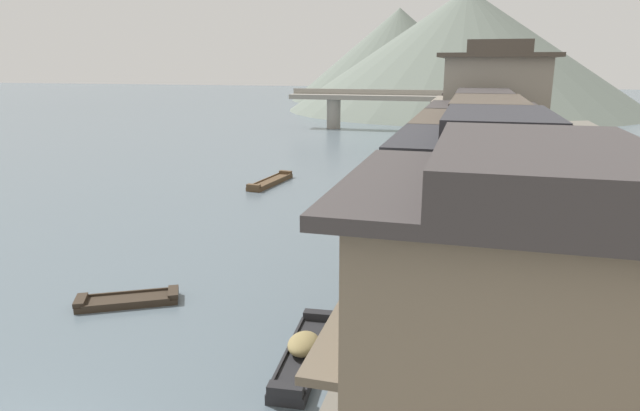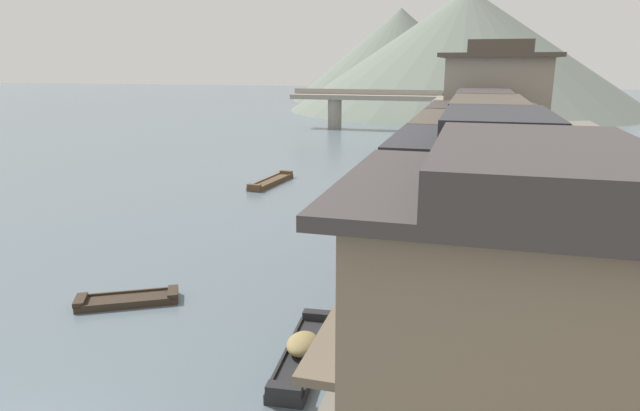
{
  "view_description": "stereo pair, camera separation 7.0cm",
  "coord_description": "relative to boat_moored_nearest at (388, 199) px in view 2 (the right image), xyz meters",
  "views": [
    {
      "loc": [
        8.96,
        -7.31,
        8.3
      ],
      "look_at": [
        2.6,
        15.74,
        2.12
      ],
      "focal_mm": 30.79,
      "sensor_mm": 36.0,
      "label": 1
    },
    {
      "loc": [
        9.02,
        -7.29,
        8.3
      ],
      "look_at": [
        2.6,
        15.74,
        2.12
      ],
      "focal_mm": 30.79,
      "sensor_mm": 36.0,
      "label": 2
    }
  ],
  "objects": [
    {
      "name": "riverbank_right",
      "position": [
        10.84,
        4.67,
        0.17
      ],
      "size": [
        18.0,
        110.0,
        0.87
      ],
      "primitive_type": "cube",
      "color": "#6B665B",
      "rests_on": "ground"
    },
    {
      "name": "boat_moored_nearest",
      "position": [
        0.0,
        0.0,
        0.0
      ],
      "size": [
        1.77,
        5.29,
        0.79
      ],
      "color": "#423328",
      "rests_on": "ground"
    },
    {
      "name": "boat_moored_second",
      "position": [
        -0.02,
        29.51,
        -0.13
      ],
      "size": [
        2.09,
        5.49,
        0.43
      ],
      "color": "#423328",
      "rests_on": "ground"
    },
    {
      "name": "boat_moored_third",
      "position": [
        -8.88,
        3.26,
        -0.11
      ],
      "size": [
        1.57,
        5.57,
        0.5
      ],
      "color": "brown",
      "rests_on": "ground"
    },
    {
      "name": "boat_moored_far",
      "position": [
        -6.74,
        -17.02,
        -0.14
      ],
      "size": [
        3.55,
        2.61,
        0.37
      ],
      "color": "#33281E",
      "rests_on": "ground"
    },
    {
      "name": "boat_midriver_drifting",
      "position": [
        -0.07,
        12.71,
        -0.15
      ],
      "size": [
        1.98,
        5.8,
        0.36
      ],
      "color": "brown",
      "rests_on": "ground"
    },
    {
      "name": "boat_midriver_upstream",
      "position": [
        0.22,
        20.84,
        -0.1
      ],
      "size": [
        1.55,
        3.65,
        0.5
      ],
      "color": "#423328",
      "rests_on": "ground"
    },
    {
      "name": "boat_upstream_distant",
      "position": [
        0.45,
        -19.08,
        0.01
      ],
      "size": [
        1.39,
        4.68,
        0.79
      ],
      "color": "#232326",
      "rests_on": "ground"
    },
    {
      "name": "house_waterfront_nearest",
      "position": [
        5.87,
        -22.77,
        3.61
      ],
      "size": [
        7.0,
        6.11,
        6.14
      ],
      "color": "#7F705B",
      "rests_on": "riverbank_right"
    },
    {
      "name": "house_waterfront_second",
      "position": [
        5.38,
        -16.42,
        3.62
      ],
      "size": [
        6.01,
        5.79,
        6.14
      ],
      "color": "brown",
      "rests_on": "riverbank_right"
    },
    {
      "name": "house_waterfront_tall",
      "position": [
        5.23,
        -10.03,
        3.61
      ],
      "size": [
        5.71,
        7.15,
        6.14
      ],
      "color": "#75604C",
      "rests_on": "riverbank_right"
    },
    {
      "name": "house_waterfront_narrow",
      "position": [
        5.16,
        -3.56,
        3.61
      ],
      "size": [
        5.56,
        6.17,
        6.14
      ],
      "color": "#75604C",
      "rests_on": "riverbank_right"
    },
    {
      "name": "house_waterfront_far",
      "position": [
        5.87,
        3.75,
        4.9
      ],
      "size": [
        7.0,
        7.69,
        8.74
      ],
      "color": "gray",
      "rests_on": "riverbank_right"
    },
    {
      "name": "house_waterfront_end",
      "position": [
        5.52,
        9.87,
        3.62
      ],
      "size": [
        6.29,
        5.42,
        6.14
      ],
      "color": "#7F705B",
      "rests_on": "riverbank_right"
    },
    {
      "name": "stone_bridge",
      "position": [
        -4.28,
        38.35,
        3.14
      ],
      "size": [
        29.07,
        2.4,
        5.1
      ],
      "color": "gray",
      "rests_on": "ground"
    },
    {
      "name": "hill_far_west",
      "position": [
        2.45,
        74.31,
        10.38
      ],
      "size": [
        63.96,
        63.96,
        21.31
      ],
      "primitive_type": "cone",
      "color": "slate",
      "rests_on": "ground"
    },
    {
      "name": "hill_far_centre",
      "position": [
        -12.83,
        99.37,
        10.07
      ],
      "size": [
        49.66,
        49.66,
        20.69
      ],
      "primitive_type": "cone",
      "color": "slate",
      "rests_on": "ground"
    },
    {
      "name": "hill_far_east",
      "position": [
        -7.37,
        97.55,
        6.0
      ],
      "size": [
        43.59,
        43.59,
        12.54
      ],
      "primitive_type": "cone",
      "color": "#5B6B5B",
      "rests_on": "ground"
    }
  ]
}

